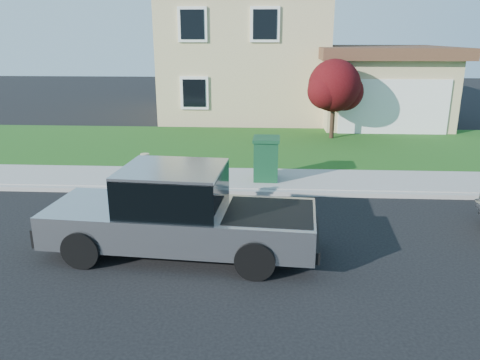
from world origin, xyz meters
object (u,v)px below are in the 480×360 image
object	(u,v)px
pickup_truck	(180,214)
ornamental_tree	(335,88)
trash_bin	(266,158)
woman	(147,191)

from	to	relation	value
pickup_truck	ornamental_tree	distance (m)	11.61
ornamental_tree	trash_bin	bearing A→B (deg)	-114.01
woman	trash_bin	bearing A→B (deg)	-119.22
ornamental_tree	trash_bin	world-z (taller)	ornamental_tree
woman	trash_bin	world-z (taller)	woman
ornamental_tree	pickup_truck	bearing A→B (deg)	-112.31
ornamental_tree	trash_bin	size ratio (longest dim) A/B	2.58
pickup_truck	woman	xyz separation A→B (m)	(-1.03, 1.51, -0.04)
pickup_truck	trash_bin	world-z (taller)	pickup_truck
pickup_truck	trash_bin	size ratio (longest dim) A/B	4.45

